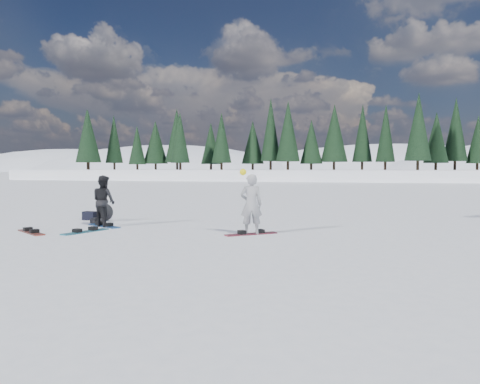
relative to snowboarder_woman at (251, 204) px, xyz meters
name	(u,v)px	position (x,y,z in m)	size (l,w,h in m)	color
ground	(165,233)	(-2.44, -0.19, -0.84)	(420.00, 420.00, 0.00)	white
alpine_backdrop	(311,204)	(-14.17, 188.97, -14.82)	(412.50, 227.00, 53.20)	white
snowboarder_woman	(251,204)	(0.00, 0.00, 0.00)	(0.69, 0.55, 1.81)	#949499
snowboarder_man	(104,201)	(-4.84, 0.68, -0.04)	(0.78, 0.61, 1.60)	black
seated_rider	(104,212)	(-5.54, 1.93, -0.54)	(0.69, 1.01, 0.79)	black
gear_bag	(90,216)	(-6.24, 2.18, -0.69)	(0.45, 0.30, 0.30)	black
snowboard_woman	(251,234)	(0.00, 0.00, -0.83)	(1.50, 0.28, 0.03)	maroon
snowboard_man	(104,226)	(-4.84, 0.68, -0.83)	(1.50, 0.28, 0.03)	#1C549B
snowboard_loose_b	(31,232)	(-6.09, -1.12, -0.83)	(1.50, 0.28, 0.03)	maroon
snowboard_loose_a	(85,232)	(-4.68, -0.65, -0.83)	(1.50, 0.28, 0.03)	teal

